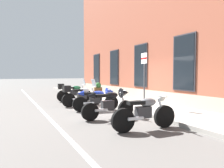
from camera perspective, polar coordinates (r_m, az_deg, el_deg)
name	(u,v)px	position (r m, az deg, el deg)	size (l,w,h in m)	color
ground_plane	(119,109)	(8.91, 2.02, -7.31)	(140.00, 140.00, 0.00)	#565451
sidewalk	(140,105)	(9.58, 8.38, -6.22)	(28.16, 2.45, 0.14)	gray
lane_stripe	(47,116)	(7.81, -18.88, -8.88)	(28.16, 0.12, 0.01)	silver
brick_pub_facade	(195,15)	(12.70, 23.55, 18.21)	(22.16, 5.47, 9.99)	brown
motorcycle_green_touring	(73,92)	(11.35, -11.56, -2.35)	(0.65, 2.03, 1.34)	black
motorcycle_silver_touring	(81,95)	(9.62, -9.28, -3.25)	(0.62, 2.12, 1.33)	black
motorcycle_blue_sport	(98,98)	(8.31, -4.27, -4.24)	(0.66, 2.00, 1.00)	black
motorcycle_black_sport	(111,102)	(6.87, -0.34, -5.42)	(0.62, 2.04, 1.07)	black
motorcycle_grey_naked	(145,113)	(5.54, 9.86, -8.48)	(0.62, 2.02, 0.97)	black
parking_sign	(144,72)	(8.28, 9.58, 3.50)	(0.36, 0.07, 2.37)	#4C4C51
barrel_planter	(98,90)	(12.85, -4.15, -1.83)	(0.58, 0.58, 0.91)	brown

